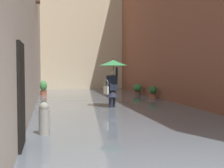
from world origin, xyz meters
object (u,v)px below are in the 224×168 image
(potted_plant_mid_left, at_px, (138,89))
(potted_plant_far_left, at_px, (153,93))
(potted_plant_near_right, at_px, (44,89))
(person_wading, at_px, (113,73))
(mooring_bollard, at_px, (44,121))

(potted_plant_mid_left, distance_m, potted_plant_far_left, 2.54)
(potted_plant_near_right, relative_size, potted_plant_mid_left, 1.33)
(potted_plant_near_right, height_order, potted_plant_mid_left, potted_plant_near_right)
(person_wading, distance_m, potted_plant_mid_left, 6.45)
(potted_plant_far_left, bearing_deg, potted_plant_near_right, -27.61)
(potted_plant_near_right, distance_m, mooring_bollard, 10.74)
(potted_plant_far_left, bearing_deg, person_wading, 48.24)
(person_wading, relative_size, mooring_bollard, 2.35)
(person_wading, xyz_separation_m, mooring_bollard, (2.65, 4.59, -1.06))
(potted_plant_near_right, xyz_separation_m, mooring_bollard, (-0.18, 10.74, -0.06))
(person_wading, bearing_deg, potted_plant_mid_left, -115.73)
(person_wading, height_order, potted_plant_near_right, person_wading)
(potted_plant_near_right, distance_m, potted_plant_far_left, 6.40)
(potted_plant_far_left, bearing_deg, mooring_bollard, 54.78)
(potted_plant_mid_left, xyz_separation_m, potted_plant_far_left, (-0.08, 2.54, -0.00))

